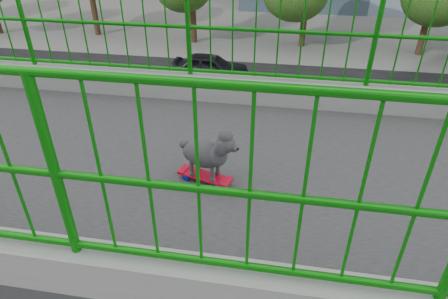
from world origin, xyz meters
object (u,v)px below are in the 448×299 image
(car_2, at_px, (422,138))
(car_4, at_px, (210,67))
(skateboard, at_px, (205,177))
(poodle, at_px, (207,152))

(car_2, xyz_separation_m, car_4, (-6.40, -10.29, 0.10))
(car_2, bearing_deg, car_4, 58.12)
(skateboard, bearing_deg, poodle, 90.00)
(skateboard, height_order, poodle, poodle)
(poodle, bearing_deg, skateboard, -90.00)
(skateboard, height_order, car_4, skateboard)
(car_2, height_order, car_4, car_4)
(car_2, bearing_deg, poodle, 153.17)
(car_4, bearing_deg, skateboard, -168.52)
(skateboard, bearing_deg, car_4, -152.29)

